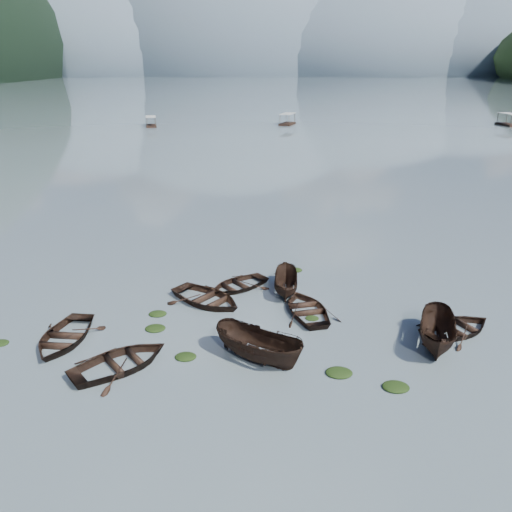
{
  "coord_description": "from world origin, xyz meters",
  "views": [
    {
      "loc": [
        0.63,
        -16.94,
        13.05
      ],
      "look_at": [
        0.0,
        12.0,
        2.0
      ],
      "focal_mm": 35.0,
      "sensor_mm": 36.0,
      "label": 1
    }
  ],
  "objects_px": {
    "pontoon_left": "(151,126)",
    "pontoon_centre": "(287,125)",
    "rowboat_3": "(307,313)",
    "rowboat_0": "(64,341)"
  },
  "relations": [
    {
      "from": "rowboat_0",
      "to": "pontoon_centre",
      "type": "height_order",
      "value": "pontoon_centre"
    },
    {
      "from": "pontoon_left",
      "to": "rowboat_0",
      "type": "bearing_deg",
      "value": -93.21
    },
    {
      "from": "pontoon_left",
      "to": "pontoon_centre",
      "type": "distance_m",
      "value": 31.89
    },
    {
      "from": "rowboat_3",
      "to": "pontoon_left",
      "type": "xyz_separation_m",
      "value": [
        -29.07,
        92.32,
        0.0
      ]
    },
    {
      "from": "pontoon_left",
      "to": "pontoon_centre",
      "type": "height_order",
      "value": "pontoon_centre"
    },
    {
      "from": "rowboat_3",
      "to": "pontoon_left",
      "type": "height_order",
      "value": "pontoon_left"
    },
    {
      "from": "pontoon_left",
      "to": "pontoon_centre",
      "type": "relative_size",
      "value": 0.87
    },
    {
      "from": "rowboat_0",
      "to": "pontoon_centre",
      "type": "relative_size",
      "value": 0.71
    },
    {
      "from": "rowboat_0",
      "to": "pontoon_left",
      "type": "distance_m",
      "value": 97.12
    },
    {
      "from": "rowboat_3",
      "to": "pontoon_left",
      "type": "distance_m",
      "value": 96.79
    }
  ]
}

